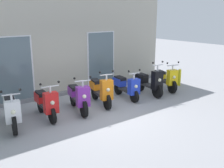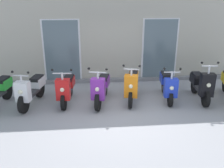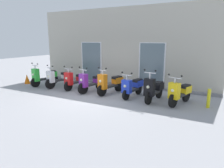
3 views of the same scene
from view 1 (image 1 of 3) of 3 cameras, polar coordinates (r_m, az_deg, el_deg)
The scene contains 10 objects.
ground_plane at distance 8.15m, azimuth -1.12°, elevation -6.75°, with size 40.00×40.00×0.00m, color #939399.
storefront_facade at distance 10.16m, azimuth -11.26°, elevation 8.78°, with size 10.05×0.50×4.07m.
scooter_white at distance 7.70m, azimuth -20.74°, elevation -5.32°, with size 0.66×1.65×1.20m.
scooter_red at distance 8.06m, azimuth -13.97°, elevation -3.89°, with size 0.58×1.55×1.20m.
scooter_purple at distance 8.40m, azimuth -7.23°, elevation -2.77°, with size 0.70×1.62×1.24m.
scooter_orange at distance 8.97m, azimuth -2.39°, elevation -1.32°, with size 0.69×1.64×1.27m.
scooter_blue at distance 9.62m, azimuth 3.04°, elevation -0.45°, with size 0.56×1.53×1.16m.
scooter_black at distance 10.15m, azimuth 7.94°, elevation 0.46°, with size 0.53×1.59×1.35m.
scooter_yellow at distance 10.92m, azimuth 11.37°, elevation 1.15°, with size 0.75×1.55×1.23m.
curb_bollard at distance 11.75m, azimuth 14.25°, elevation 1.37°, with size 0.12×0.12×0.70m, color yellow.
Camera 1 is at (-4.49, -6.10, 3.01)m, focal length 42.68 mm.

